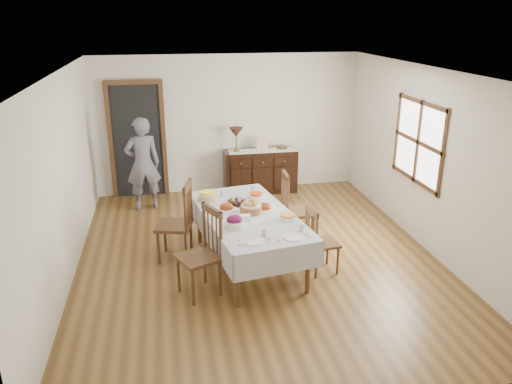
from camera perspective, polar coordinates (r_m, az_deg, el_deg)
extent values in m
plane|color=brown|center=(7.21, 0.15, -7.39)|extent=(6.00, 6.00, 0.00)
cube|color=white|center=(6.46, 0.17, 13.61)|extent=(5.00, 6.00, 0.02)
cube|color=silver|center=(9.59, -3.22, 7.75)|extent=(5.00, 0.02, 2.60)
cube|color=silver|center=(4.04, 8.25, -9.99)|extent=(5.00, 0.02, 2.60)
cube|color=silver|center=(6.74, -21.22, 1.19)|extent=(0.02, 6.00, 2.60)
cube|color=silver|center=(7.58, 19.10, 3.42)|extent=(0.02, 6.00, 2.60)
cube|color=white|center=(7.77, 18.13, 5.46)|extent=(0.02, 1.30, 1.10)
cube|color=#4E321C|center=(7.77, 18.05, 5.45)|extent=(0.03, 1.46, 1.26)
cube|color=black|center=(9.55, -13.38, 5.65)|extent=(0.90, 0.06, 2.10)
cube|color=#4E321C|center=(9.53, -13.38, 5.62)|extent=(1.04, 0.08, 2.18)
cube|color=#BAB9BD|center=(6.68, -0.93, -2.63)|extent=(1.44, 2.35, 0.04)
cylinder|color=#4E321C|center=(5.91, -2.01, -10.04)|extent=(0.06, 0.06, 0.71)
cylinder|color=#4E321C|center=(6.21, 5.97, -8.58)|extent=(0.06, 0.06, 0.71)
cylinder|color=#4E321C|center=(7.55, -6.51, -3.25)|extent=(0.06, 0.06, 0.71)
cylinder|color=#4E321C|center=(7.79, -0.09, -2.39)|extent=(0.06, 0.06, 0.71)
cube|color=#BAB9BD|center=(6.59, -5.53, -4.46)|extent=(0.39, 2.21, 0.34)
cube|color=#BAB9BD|center=(6.92, 3.45, -3.17)|extent=(0.39, 2.21, 0.34)
cube|color=#BAB9BD|center=(5.80, 2.72, -7.92)|extent=(1.13, 0.21, 0.34)
cube|color=#BAB9BD|center=(7.71, -3.63, -0.71)|extent=(1.13, 0.21, 0.34)
cube|color=#4E321C|center=(6.14, -6.61, -7.48)|extent=(0.61, 0.61, 0.04)
cylinder|color=#4E321C|center=(6.33, -8.85, -9.33)|extent=(0.04, 0.04, 0.47)
cylinder|color=#4E321C|center=(6.04, -7.22, -10.77)|extent=(0.04, 0.04, 0.47)
cylinder|color=#4E321C|center=(6.48, -5.88, -8.46)|extent=(0.04, 0.04, 0.47)
cylinder|color=#4E321C|center=(6.20, -4.14, -9.82)|extent=(0.04, 0.04, 0.47)
cylinder|color=#4E321C|center=(6.26, -5.93, -3.80)|extent=(0.04, 0.04, 0.61)
cylinder|color=#4E321C|center=(5.94, -4.04, -5.06)|extent=(0.04, 0.04, 0.61)
cube|color=#4E321C|center=(6.00, -5.08, -2.12)|extent=(0.22, 0.42, 0.09)
cylinder|color=#4E321C|center=(6.19, -5.47, -4.29)|extent=(0.02, 0.02, 0.51)
cylinder|color=#4E321C|center=(6.11, -5.00, -4.61)|extent=(0.02, 0.02, 0.51)
cylinder|color=#4E321C|center=(6.03, -4.52, -4.93)|extent=(0.02, 0.02, 0.51)
cube|color=#4E321C|center=(7.05, -9.35, -3.81)|extent=(0.57, 0.57, 0.04)
cylinder|color=#4E321C|center=(7.37, -10.36, -5.04)|extent=(0.04, 0.04, 0.48)
cylinder|color=#4E321C|center=(7.03, -11.09, -6.33)|extent=(0.04, 0.04, 0.48)
cylinder|color=#4E321C|center=(7.29, -7.45, -5.16)|extent=(0.04, 0.04, 0.48)
cylinder|color=#4E321C|center=(6.95, -8.03, -6.47)|extent=(0.04, 0.04, 0.48)
cylinder|color=#4E321C|center=(7.07, -7.45, -0.89)|extent=(0.04, 0.04, 0.63)
cylinder|color=#4E321C|center=(6.70, -8.09, -2.11)|extent=(0.04, 0.04, 0.63)
cube|color=#4E321C|center=(6.79, -7.87, 0.63)|extent=(0.15, 0.45, 0.09)
cylinder|color=#4E321C|center=(6.99, -7.60, -1.36)|extent=(0.02, 0.02, 0.52)
cylinder|color=#4E321C|center=(6.89, -7.76, -1.66)|extent=(0.02, 0.02, 0.52)
cylinder|color=#4E321C|center=(6.80, -7.92, -1.97)|extent=(0.02, 0.02, 0.52)
cube|color=#4E321C|center=(6.72, 7.63, -5.80)|extent=(0.43, 0.43, 0.04)
cylinder|color=#4E321C|center=(6.75, 9.32, -7.80)|extent=(0.03, 0.03, 0.39)
cylinder|color=#4E321C|center=(7.00, 8.17, -6.70)|extent=(0.03, 0.03, 0.39)
cylinder|color=#4E321C|center=(6.63, 6.89, -8.23)|extent=(0.03, 0.03, 0.39)
cylinder|color=#4E321C|center=(6.88, 5.81, -7.09)|extent=(0.03, 0.03, 0.39)
cylinder|color=#4E321C|center=(6.41, 6.95, -4.56)|extent=(0.04, 0.04, 0.51)
cylinder|color=#4E321C|center=(6.68, 5.78, -3.46)|extent=(0.04, 0.04, 0.51)
cube|color=#4E321C|center=(6.46, 6.42, -2.21)|extent=(0.08, 0.37, 0.07)
cylinder|color=#4E321C|center=(6.48, 6.64, -4.42)|extent=(0.02, 0.02, 0.42)
cylinder|color=#4E321C|center=(6.55, 6.34, -4.14)|extent=(0.02, 0.02, 0.42)
cylinder|color=#4E321C|center=(6.62, 6.06, -3.87)|extent=(0.02, 0.02, 0.42)
cube|color=#4E321C|center=(7.48, 4.88, -2.26)|extent=(0.49, 0.49, 0.04)
cylinder|color=#4E321C|center=(7.46, 6.54, -4.55)|extent=(0.04, 0.04, 0.47)
cylinder|color=#4E321C|center=(7.79, 5.88, -3.43)|extent=(0.04, 0.04, 0.47)
cylinder|color=#4E321C|center=(7.38, 3.71, -4.73)|extent=(0.04, 0.04, 0.47)
cylinder|color=#4E321C|center=(7.71, 3.17, -3.59)|extent=(0.04, 0.04, 0.47)
cylinder|color=#4E321C|center=(7.15, 3.65, -0.65)|extent=(0.04, 0.04, 0.62)
cylinder|color=#4E321C|center=(7.51, 3.07, 0.39)|extent=(0.04, 0.04, 0.62)
cube|color=#4E321C|center=(7.25, 3.40, 1.85)|extent=(0.07, 0.44, 0.09)
cylinder|color=#4E321C|center=(7.25, 3.50, -0.54)|extent=(0.02, 0.02, 0.51)
cylinder|color=#4E321C|center=(7.34, 3.35, -0.28)|extent=(0.02, 0.02, 0.51)
cylinder|color=#4E321C|center=(7.43, 3.21, -0.02)|extent=(0.02, 0.02, 0.51)
cube|color=black|center=(9.64, 0.49, 2.40)|extent=(1.38, 0.46, 0.83)
cube|color=black|center=(9.27, -1.74, 3.29)|extent=(0.39, 0.02, 0.17)
sphere|color=brown|center=(9.25, -1.72, 3.25)|extent=(0.03, 0.03, 0.03)
cube|color=black|center=(9.34, 0.78, 3.42)|extent=(0.39, 0.02, 0.17)
sphere|color=brown|center=(9.32, 0.80, 3.39)|extent=(0.03, 0.03, 0.03)
cube|color=black|center=(9.43, 3.25, 3.55)|extent=(0.39, 0.02, 0.17)
sphere|color=brown|center=(9.41, 3.28, 3.51)|extent=(0.03, 0.03, 0.03)
imported|color=slate|center=(8.87, -12.83, 3.49)|extent=(0.61, 0.45, 1.76)
cylinder|color=brown|center=(6.68, -0.57, -1.99)|extent=(0.29, 0.29, 0.10)
cylinder|color=silver|center=(6.66, -0.58, -1.53)|extent=(0.26, 0.26, 0.02)
sphere|color=tan|center=(6.66, 0.05, -1.25)|extent=(0.08, 0.08, 0.08)
sphere|color=tan|center=(6.71, -0.36, -1.08)|extent=(0.08, 0.08, 0.08)
sphere|color=tan|center=(6.70, -0.98, -1.12)|extent=(0.08, 0.08, 0.08)
sphere|color=tan|center=(6.64, -1.20, -1.33)|extent=(0.08, 0.08, 0.08)
sphere|color=tan|center=(6.58, -0.79, -1.51)|extent=(0.08, 0.08, 0.08)
sphere|color=tan|center=(6.60, -0.17, -1.46)|extent=(0.08, 0.08, 0.08)
cylinder|color=black|center=(6.98, -2.21, -1.20)|extent=(0.26, 0.26, 0.06)
ellipsoid|color=pink|center=(6.97, -1.63, -0.76)|extent=(0.05, 0.05, 0.06)
ellipsoid|color=#79AAE5|center=(7.03, -2.12, -0.60)|extent=(0.05, 0.05, 0.06)
ellipsoid|color=#88C560|center=(6.99, -2.73, -0.71)|extent=(0.05, 0.05, 0.06)
ellipsoid|color=#F7B954|center=(6.91, -2.64, -0.95)|extent=(0.05, 0.05, 0.06)
ellipsoid|color=#B57EC9|center=(6.90, -1.95, -0.98)|extent=(0.05, 0.05, 0.06)
cylinder|color=white|center=(6.81, -3.40, -1.96)|extent=(0.27, 0.27, 0.02)
ellipsoid|color=maroon|center=(6.80, -3.40, -1.72)|extent=(0.19, 0.16, 0.11)
cylinder|color=white|center=(6.80, 0.99, -1.95)|extent=(0.31, 0.31, 0.01)
ellipsoid|color=maroon|center=(6.79, 0.99, -1.72)|extent=(0.19, 0.16, 0.11)
cylinder|color=white|center=(6.23, -2.47, -3.70)|extent=(0.24, 0.24, 0.09)
ellipsoid|color=#5F0C3C|center=(6.21, -2.48, -3.15)|extent=(0.20, 0.17, 0.11)
cylinder|color=white|center=(7.18, 0.02, -0.55)|extent=(0.24, 0.24, 0.06)
cylinder|color=#DB501A|center=(7.17, 0.02, -0.20)|extent=(0.18, 0.18, 0.03)
cylinder|color=#D2B186|center=(7.14, -5.60, -0.61)|extent=(0.26, 0.26, 0.10)
cylinder|color=#FAF43D|center=(7.12, -5.61, -0.10)|extent=(0.20, 0.20, 0.04)
cylinder|color=white|center=(6.49, 3.64, -2.93)|extent=(0.21, 0.21, 0.04)
cylinder|color=#EB9249|center=(6.48, 3.65, -2.64)|extent=(0.20, 0.20, 0.02)
cube|color=white|center=(6.45, -1.26, -2.94)|extent=(0.15, 0.11, 0.07)
cylinder|color=white|center=(5.86, -0.23, -5.66)|extent=(0.25, 0.25, 0.01)
cube|color=silver|center=(5.84, -1.88, -5.82)|extent=(0.10, 0.13, 0.01)
cube|color=silver|center=(5.84, -1.88, -5.76)|extent=(0.04, 0.16, 0.01)
cube|color=silver|center=(5.89, 1.31, -5.56)|extent=(0.04, 0.18, 0.01)
cube|color=silver|center=(5.90, 1.69, -5.53)|extent=(0.04, 0.14, 0.01)
cylinder|color=silver|center=(6.01, 0.92, -4.56)|extent=(0.07, 0.07, 0.10)
cylinder|color=white|center=(5.99, 4.21, -5.13)|extent=(0.25, 0.25, 0.01)
cube|color=silver|center=(5.96, 2.62, -5.29)|extent=(0.10, 0.13, 0.01)
cube|color=silver|center=(5.95, 2.62, -5.24)|extent=(0.04, 0.16, 0.01)
cube|color=silver|center=(6.04, 5.69, -5.03)|extent=(0.04, 0.18, 0.01)
cube|color=silver|center=(6.05, 6.05, -4.99)|extent=(0.04, 0.14, 0.01)
cylinder|color=silver|center=(6.14, 5.23, -4.06)|extent=(0.07, 0.07, 0.10)
cylinder|color=silver|center=(7.31, -3.84, -0.12)|extent=(0.07, 0.07, 0.09)
cylinder|color=silver|center=(7.41, -0.34, 0.32)|extent=(0.07, 0.07, 0.11)
cube|color=silver|center=(9.50, 0.75, 4.77)|extent=(1.30, 0.35, 0.01)
cylinder|color=brown|center=(9.44, -2.26, 4.72)|extent=(0.12, 0.12, 0.03)
cylinder|color=brown|center=(9.40, -2.27, 5.55)|extent=(0.02, 0.02, 0.25)
cone|color=#3C2319|center=(9.35, -2.29, 6.82)|extent=(0.26, 0.26, 0.18)
cube|color=#CAA78B|center=(9.48, 0.71, 5.59)|extent=(0.22, 0.08, 0.28)
cylinder|color=#4E321C|center=(9.64, 2.98, 5.12)|extent=(0.20, 0.20, 0.06)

